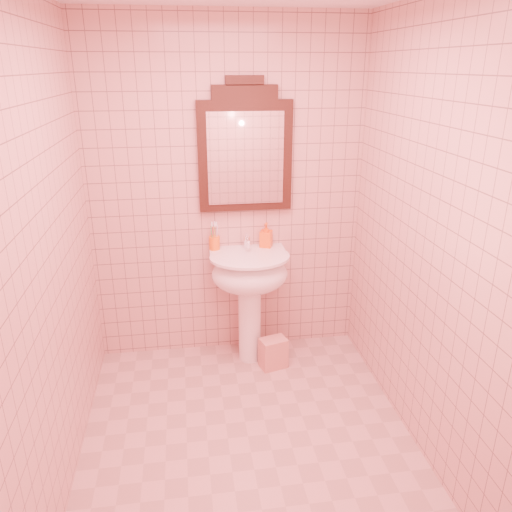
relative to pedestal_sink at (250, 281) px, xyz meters
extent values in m
plane|color=#C69A8F|center=(-0.13, -0.87, -0.66)|extent=(2.20, 2.20, 0.00)
cube|color=#CF9C90|center=(-0.13, 0.23, 0.59)|extent=(2.00, 0.02, 2.50)
cylinder|color=white|center=(0.00, 0.01, -0.31)|extent=(0.17, 0.17, 0.70)
ellipsoid|color=white|center=(0.00, -0.01, 0.06)|extent=(0.56, 0.46, 0.28)
cube|color=white|center=(0.00, 0.15, 0.17)|extent=(0.56, 0.15, 0.05)
cylinder|color=white|center=(0.00, -0.01, 0.19)|extent=(0.58, 0.58, 0.02)
cylinder|color=white|center=(0.00, 0.15, 0.25)|extent=(0.04, 0.04, 0.09)
cylinder|color=white|center=(0.00, 0.10, 0.28)|extent=(0.02, 0.10, 0.02)
cylinder|color=white|center=(0.00, 0.05, 0.26)|extent=(0.02, 0.02, 0.04)
cube|color=white|center=(0.00, 0.16, 0.30)|extent=(0.02, 0.07, 0.01)
cube|color=black|center=(0.00, 0.20, 0.88)|extent=(0.67, 0.05, 0.78)
cube|color=black|center=(0.00, 0.20, 1.31)|extent=(0.45, 0.05, 0.10)
cube|color=black|center=(0.00, 0.20, 1.39)|extent=(0.26, 0.05, 0.06)
cube|color=white|center=(0.00, 0.17, 0.87)|extent=(0.54, 0.01, 0.65)
cylinder|color=orange|center=(-0.24, 0.16, 0.25)|extent=(0.08, 0.08, 0.10)
cylinder|color=silver|center=(-0.22, 0.16, 0.29)|extent=(0.01, 0.01, 0.19)
cylinder|color=#338CD8|center=(-0.23, 0.18, 0.29)|extent=(0.01, 0.01, 0.19)
cylinder|color=#E5334C|center=(-0.25, 0.17, 0.29)|extent=(0.01, 0.01, 0.19)
cylinder|color=#3FBF59|center=(-0.25, 0.15, 0.29)|extent=(0.01, 0.01, 0.19)
cylinder|color=#D8CC4C|center=(-0.23, 0.15, 0.29)|extent=(0.01, 0.01, 0.19)
imported|color=orange|center=(0.15, 0.16, 0.29)|extent=(0.11, 0.11, 0.19)
cube|color=#D9A780|center=(0.16, -0.14, -0.54)|extent=(0.22, 0.18, 0.24)
camera|label=1|loc=(-0.44, -3.33, 1.48)|focal=35.00mm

